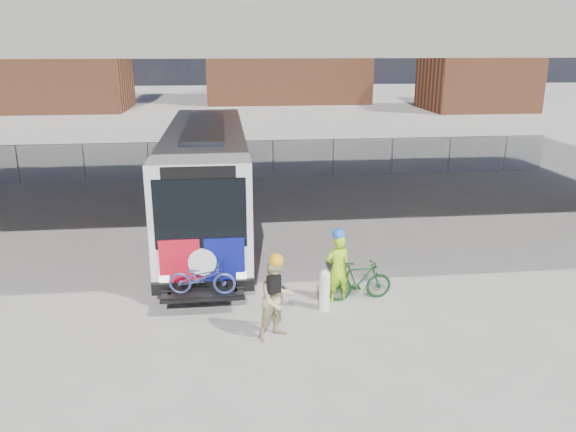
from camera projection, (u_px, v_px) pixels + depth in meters
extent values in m
plane|color=#9E9991|center=(276.00, 270.00, 16.27)|extent=(160.00, 160.00, 0.00)
cube|color=silver|center=(207.00, 175.00, 19.37)|extent=(2.55, 12.00, 3.20)
cube|color=black|center=(206.00, 154.00, 19.66)|extent=(2.61, 11.00, 1.28)
cube|color=black|center=(200.00, 213.00, 13.60)|extent=(2.24, 0.12, 1.76)
cube|color=black|center=(198.00, 172.00, 13.31)|extent=(1.78, 0.12, 0.30)
cube|color=black|center=(204.00, 286.00, 14.06)|extent=(2.55, 0.20, 0.30)
cube|color=#B30D20|center=(180.00, 263.00, 13.84)|extent=(1.00, 0.08, 1.20)
cube|color=navy|center=(225.00, 261.00, 13.96)|extent=(1.00, 0.08, 1.20)
cylinder|color=silver|center=(202.00, 262.00, 13.88)|extent=(0.70, 0.06, 0.70)
cube|color=gray|center=(205.00, 127.00, 18.89)|extent=(1.28, 7.20, 0.14)
cube|color=black|center=(203.00, 295.00, 13.58)|extent=(2.00, 0.70, 0.06)
cylinder|color=black|center=(163.00, 262.00, 15.48)|extent=(0.30, 1.00, 1.00)
cylinder|color=black|center=(247.00, 259.00, 15.74)|extent=(0.30, 1.00, 1.00)
cylinder|color=black|center=(183.00, 188.00, 23.66)|extent=(0.30, 1.00, 1.00)
cylinder|color=black|center=(238.00, 186.00, 23.91)|extent=(0.30, 1.00, 1.00)
cube|color=#B30D20|center=(158.00, 228.00, 15.81)|extent=(0.06, 2.60, 1.70)
cube|color=navy|center=(163.00, 212.00, 17.33)|extent=(0.06, 1.40, 1.70)
cube|color=#B30D20|center=(250.00, 225.00, 16.09)|extent=(0.06, 2.60, 1.70)
cube|color=navy|center=(248.00, 210.00, 17.61)|extent=(0.06, 1.40, 1.70)
imported|color=#3D4988|center=(202.00, 277.00, 13.45)|extent=(1.68, 0.77, 0.85)
cube|color=#605E59|center=(263.00, 29.00, 18.11)|extent=(40.00, 16.00, 1.50)
cube|color=#605E59|center=(263.00, 3.00, 17.88)|extent=(40.00, 0.60, 0.80)
cylinder|color=gray|center=(84.00, 163.00, 26.55)|extent=(0.06, 0.06, 1.80)
cylinder|color=gray|center=(170.00, 161.00, 26.98)|extent=(0.06, 0.06, 1.80)
cylinder|color=gray|center=(253.00, 160.00, 27.42)|extent=(0.06, 0.06, 1.80)
cylinder|color=gray|center=(333.00, 158.00, 27.86)|extent=(0.06, 0.06, 1.80)
cylinder|color=gray|center=(411.00, 156.00, 28.29)|extent=(0.06, 0.06, 1.80)
cylinder|color=gray|center=(487.00, 154.00, 28.73)|extent=(0.06, 0.06, 1.80)
plane|color=gray|center=(253.00, 160.00, 27.42)|extent=(30.00, 0.00, 30.00)
cube|color=gray|center=(252.00, 141.00, 27.15)|extent=(30.00, 0.05, 0.04)
cube|color=brown|center=(53.00, 59.00, 55.63)|extent=(14.00, 10.00, 10.00)
cube|color=brown|center=(285.00, 48.00, 64.61)|extent=(18.00, 12.00, 12.00)
cube|color=brown|center=(478.00, 69.00, 55.75)|extent=(10.00, 8.00, 8.00)
cylinder|color=silver|center=(324.00, 292.00, 13.71)|extent=(0.27, 0.27, 0.91)
sphere|color=silver|center=(325.00, 275.00, 13.57)|extent=(0.27, 0.27, 0.27)
imported|color=#9DDA16|center=(338.00, 268.00, 14.06)|extent=(0.71, 0.54, 1.76)
sphere|color=blue|center=(339.00, 235.00, 13.80)|extent=(0.30, 0.30, 0.30)
imported|color=tan|center=(277.00, 300.00, 12.28)|extent=(1.10, 1.02, 1.81)
sphere|color=orange|center=(276.00, 260.00, 12.01)|extent=(0.31, 0.31, 0.31)
cube|color=black|center=(274.00, 284.00, 11.97)|extent=(0.32, 0.28, 0.40)
imported|color=#133D19|center=(359.00, 281.00, 14.23)|extent=(1.75, 0.63, 1.03)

